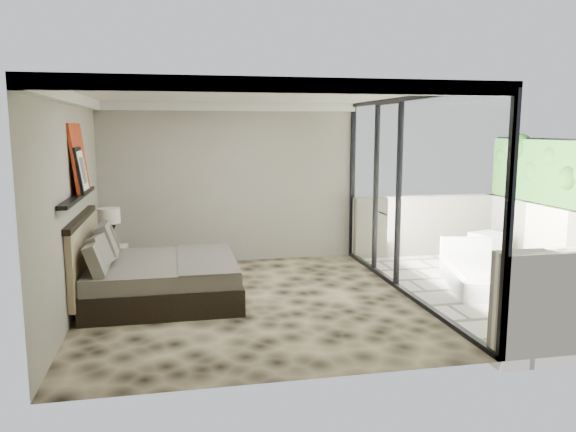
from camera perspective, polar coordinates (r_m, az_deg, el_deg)
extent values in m
plane|color=black|center=(7.80, -3.87, -8.72)|extent=(5.00, 5.00, 0.00)
cube|color=silver|center=(7.46, -4.10, 12.19)|extent=(4.50, 5.00, 0.02)
cube|color=gray|center=(9.96, -5.89, 3.31)|extent=(4.50, 0.02, 2.80)
cube|color=gray|center=(7.54, -21.09, 1.00)|extent=(0.02, 5.00, 2.80)
cube|color=white|center=(8.11, 11.99, 1.90)|extent=(0.08, 5.00, 2.80)
cube|color=beige|center=(9.09, 20.47, -7.12)|extent=(3.00, 5.00, 0.12)
cube|color=black|center=(7.62, -20.57, 1.86)|extent=(0.12, 2.20, 0.05)
cube|color=black|center=(8.03, -12.48, -7.12)|extent=(2.03, 1.93, 0.35)
cube|color=#635B52|center=(7.96, -12.55, -5.18)|extent=(1.97, 1.87, 0.21)
cube|color=#43423A|center=(7.94, -8.38, -4.26)|extent=(0.77, 1.91, 0.03)
cube|color=#91805C|center=(8.00, -20.12, -3.80)|extent=(0.08, 2.03, 0.97)
cube|color=black|center=(9.29, -17.49, -4.67)|extent=(0.65, 0.65, 0.50)
cone|color=black|center=(9.17, -17.61, -2.55)|extent=(0.19, 0.19, 0.18)
cone|color=black|center=(9.13, -17.66, -1.47)|extent=(0.19, 0.19, 0.18)
cylinder|color=beige|center=(9.09, -17.73, 0.04)|extent=(0.34, 0.34, 0.23)
cube|color=#BE3A10|center=(7.91, -20.50, 5.55)|extent=(0.13, 0.90, 0.90)
cube|color=black|center=(7.71, -20.26, 4.38)|extent=(0.11, 0.50, 0.60)
cube|color=white|center=(10.53, 19.78, -3.10)|extent=(0.68, 0.68, 0.54)
cube|color=silver|center=(8.88, 18.66, -6.06)|extent=(1.18, 1.74, 0.28)
cube|color=beige|center=(8.84, 18.72, -4.94)|extent=(1.11, 1.63, 0.08)
cube|color=silver|center=(9.51, 17.59, -3.10)|extent=(0.80, 0.32, 0.35)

